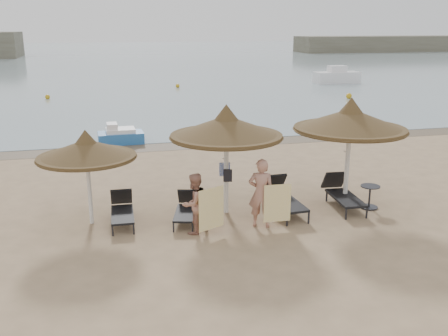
# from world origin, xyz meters

# --- Properties ---
(ground) EXTENTS (160.00, 160.00, 0.00)m
(ground) POSITION_xyz_m (0.00, 0.00, 0.00)
(ground) COLOR tan
(ground) RESTS_ON ground
(sea) EXTENTS (200.00, 140.00, 0.03)m
(sea) POSITION_xyz_m (0.00, 80.00, 0.01)
(sea) COLOR gray
(sea) RESTS_ON ground
(wet_sand_strip) EXTENTS (200.00, 1.60, 0.01)m
(wet_sand_strip) POSITION_xyz_m (0.00, 9.40, 0.00)
(wet_sand_strip) COLOR brown
(wet_sand_strip) RESTS_ON ground
(palapa_left) EXTENTS (2.51, 2.51, 2.49)m
(palapa_left) POSITION_xyz_m (-2.99, 1.28, 1.98)
(palapa_left) COLOR white
(palapa_left) RESTS_ON ground
(palapa_center) EXTENTS (3.03, 3.03, 3.00)m
(palapa_center) POSITION_xyz_m (0.61, 1.19, 2.39)
(palapa_center) COLOR white
(palapa_center) RESTS_ON ground
(palapa_right) EXTENTS (3.13, 3.13, 3.10)m
(palapa_right) POSITION_xyz_m (4.06, 0.95, 2.47)
(palapa_right) COLOR white
(palapa_right) RESTS_ON ground
(lounger_far_left) EXTENTS (0.61, 1.72, 0.76)m
(lounger_far_left) POSITION_xyz_m (-2.20, 1.20, 0.34)
(lounger_far_left) COLOR #24252B
(lounger_far_left) RESTS_ON ground
(lounger_near_left) EXTENTS (0.91, 1.66, 0.71)m
(lounger_near_left) POSITION_xyz_m (-0.55, 0.94, 0.32)
(lounger_near_left) COLOR #24252B
(lounger_near_left) RESTS_ON ground
(lounger_near_right) EXTENTS (0.76, 2.05, 0.91)m
(lounger_near_right) POSITION_xyz_m (2.15, 0.97, 0.41)
(lounger_near_right) COLOR #24252B
(lounger_near_right) RESTS_ON ground
(lounger_far_right) EXTENTS (0.80, 1.99, 0.87)m
(lounger_far_right) POSITION_xyz_m (3.95, 0.93, 0.39)
(lounger_far_right) COLOR #24252B
(lounger_far_right) RESTS_ON ground
(side_table) EXTENTS (0.54, 0.54, 0.65)m
(side_table) POSITION_xyz_m (4.63, 0.58, 0.31)
(side_table) COLOR #24252B
(side_table) RESTS_ON ground
(person_left) EXTENTS (0.97, 0.90, 1.78)m
(person_left) POSITION_xyz_m (-0.49, 0.03, 0.89)
(person_left) COLOR tan
(person_left) RESTS_ON ground
(person_right) EXTENTS (1.12, 0.95, 2.08)m
(person_right) POSITION_xyz_m (1.23, 0.03, 1.04)
(person_right) COLOR tan
(person_right) RESTS_ON ground
(towel_left) EXTENTS (0.69, 0.33, 1.05)m
(towel_left) POSITION_xyz_m (-0.14, -0.32, 0.72)
(towel_left) COLOR yellow
(towel_left) RESTS_ON ground
(towel_right) EXTENTS (0.71, 0.04, 0.99)m
(towel_right) POSITION_xyz_m (1.58, -0.22, 0.68)
(towel_right) COLOR yellow
(towel_right) RESTS_ON ground
(bag_patterned) EXTENTS (0.29, 0.10, 0.36)m
(bag_patterned) POSITION_xyz_m (0.61, 1.37, 1.19)
(bag_patterned) COLOR white
(bag_patterned) RESTS_ON ground
(bag_dark) EXTENTS (0.24, 0.12, 0.33)m
(bag_dark) POSITION_xyz_m (0.61, 1.03, 1.11)
(bag_dark) COLOR black
(bag_dark) RESTS_ON ground
(pedal_boat) EXTENTS (1.97, 1.21, 0.90)m
(pedal_boat) POSITION_xyz_m (-1.85, 10.50, 0.33)
(pedal_boat) COLOR #2565B0
(pedal_boat) RESTS_ON ground
(buoy_left) EXTENTS (0.34, 0.34, 0.34)m
(buoy_left) POSITION_xyz_m (-6.21, 25.52, 0.17)
(buoy_left) COLOR gold
(buoy_left) RESTS_ON ground
(buoy_mid) EXTENTS (0.33, 0.33, 0.33)m
(buoy_mid) POSITION_xyz_m (3.65, 29.99, 0.17)
(buoy_mid) COLOR gold
(buoy_mid) RESTS_ON ground
(buoy_right) EXTENTS (0.41, 0.41, 0.41)m
(buoy_right) POSITION_xyz_m (14.41, 20.69, 0.20)
(buoy_right) COLOR gold
(buoy_right) RESTS_ON ground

